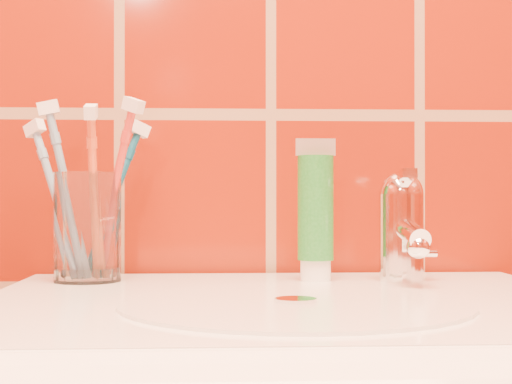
{
  "coord_description": "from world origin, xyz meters",
  "views": [
    {
      "loc": [
        -0.07,
        0.25,
        0.94
      ],
      "look_at": [
        -0.02,
        1.08,
        0.95
      ],
      "focal_mm": 55.0,
      "sensor_mm": 36.0,
      "label": 1
    }
  ],
  "objects": [
    {
      "name": "glass_tumbler",
      "position": [
        -0.21,
        1.11,
        0.91
      ],
      "size": [
        0.08,
        0.08,
        0.12
      ],
      "primitive_type": "cylinder",
      "rotation": [
        0.0,
        0.0,
        -0.12
      ],
      "color": "white",
      "rests_on": "pedestal_sink"
    },
    {
      "name": "faucet",
      "position": [
        0.14,
        1.09,
        0.91
      ],
      "size": [
        0.05,
        0.11,
        0.12
      ],
      "color": "white",
      "rests_on": "pedestal_sink"
    },
    {
      "name": "toothpaste_tube",
      "position": [
        0.04,
        1.1,
        0.92
      ],
      "size": [
        0.04,
        0.04,
        0.16
      ],
      "rotation": [
        0.0,
        0.0,
        0.03
      ],
      "color": "white",
      "rests_on": "pedestal_sink"
    },
    {
      "name": "toothbrush_4",
      "position": [
        -0.18,
        1.1,
        0.95
      ],
      "size": [
        0.14,
        0.13,
        0.21
      ],
      "primitive_type": null,
      "rotation": [
        0.31,
        0.0,
        0.92
      ],
      "color": "#BA3028",
      "rests_on": "glass_tumbler"
    },
    {
      "name": "toothbrush_3",
      "position": [
        -0.24,
        1.12,
        0.94
      ],
      "size": [
        0.15,
        0.14,
        0.19
      ],
      "primitive_type": null,
      "rotation": [
        0.41,
        0.0,
        -2.17
      ],
      "color": "#7CAFDD",
      "rests_on": "glass_tumbler"
    },
    {
      "name": "toothbrush_0",
      "position": [
        -0.2,
        1.08,
        0.94
      ],
      "size": [
        0.03,
        0.12,
        0.2
      ],
      "primitive_type": null,
      "rotation": [
        0.26,
        0.0,
        0.02
      ],
      "color": "#D35125",
      "rests_on": "glass_tumbler"
    },
    {
      "name": "toothbrush_1",
      "position": [
        -0.23,
        1.09,
        0.95
      ],
      "size": [
        0.08,
        0.07,
        0.2
      ],
      "primitive_type": null,
      "rotation": [
        0.22,
        0.0,
        -1.45
      ],
      "color": "#6B97BE",
      "rests_on": "glass_tumbler"
    },
    {
      "name": "toothbrush_2",
      "position": [
        -0.18,
        1.13,
        0.94
      ],
      "size": [
        0.15,
        0.13,
        0.19
      ],
      "primitive_type": null,
      "rotation": [
        0.38,
        0.0,
        2.1
      ],
      "color": "navy",
      "rests_on": "glass_tumbler"
    }
  ]
}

